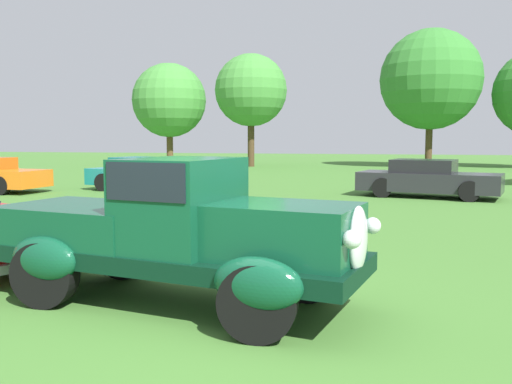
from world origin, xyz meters
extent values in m
plane|color=#42752D|center=(0.00, 0.00, 0.00)|extent=(120.00, 120.00, 0.00)
cube|color=black|center=(-0.64, 0.39, 0.56)|extent=(4.65, 2.32, 0.20)
cube|color=#0F472D|center=(0.66, 0.12, 0.94)|extent=(1.83, 1.40, 0.60)
ellipsoid|color=silver|center=(1.48, -0.06, 0.92)|extent=(0.26, 0.54, 0.68)
cube|color=#0F472D|center=(-0.53, 0.36, 1.18)|extent=(1.32, 1.56, 1.04)
cube|color=black|center=(-0.53, 0.36, 1.48)|extent=(1.23, 1.58, 0.40)
cube|color=#0F472D|center=(-1.87, 0.64, 0.86)|extent=(2.18, 1.77, 0.48)
ellipsoid|color=#0F472D|center=(0.87, 0.81, 0.56)|extent=(0.97, 0.54, 0.52)
ellipsoid|color=#0F472D|center=(0.58, -0.61, 0.56)|extent=(0.97, 0.54, 0.52)
ellipsoid|color=#0F472D|center=(-1.73, 1.35, 0.56)|extent=(0.97, 0.54, 0.52)
ellipsoid|color=#0F472D|center=(-2.02, -0.06, 0.56)|extent=(0.97, 0.54, 0.52)
sphere|color=silver|center=(1.62, 0.36, 1.00)|extent=(0.18, 0.18, 0.18)
sphere|color=silver|center=(1.44, -0.50, 1.00)|extent=(0.18, 0.18, 0.18)
cylinder|color=black|center=(0.87, 0.81, 0.38)|extent=(0.76, 0.24, 0.76)
cylinder|color=black|center=(0.58, -0.61, 0.38)|extent=(0.76, 0.24, 0.76)
cylinder|color=black|center=(-1.73, 1.35, 0.38)|extent=(0.76, 0.24, 0.76)
cylinder|color=black|center=(-2.02, -0.06, 0.38)|extent=(0.76, 0.24, 0.76)
cube|color=silver|center=(-2.72, 0.80, 0.28)|extent=(0.78, 1.54, 0.12)
cylinder|color=black|center=(-3.20, 1.88, 0.33)|extent=(0.66, 0.20, 0.66)
cylinder|color=black|center=(-10.72, 10.73, 0.32)|extent=(0.64, 0.22, 0.64)
cube|color=teal|center=(-6.48, 13.07, 0.50)|extent=(4.80, 2.95, 0.60)
cube|color=#146A6E|center=(-6.66, 13.13, 1.00)|extent=(2.32, 1.97, 0.44)
cylinder|color=black|center=(-5.43, 11.93, 0.32)|extent=(0.64, 0.22, 0.64)
cylinder|color=black|center=(-8.00, 12.74, 0.32)|extent=(0.64, 0.22, 0.64)
cube|color=#28282D|center=(3.28, 13.11, 0.50)|extent=(4.69, 2.78, 0.60)
cube|color=black|center=(3.11, 13.15, 1.00)|extent=(2.25, 1.90, 0.44)
cylinder|color=black|center=(4.35, 12.01, 0.32)|extent=(0.64, 0.22, 0.64)
cylinder|color=black|center=(1.80, 12.71, 0.32)|extent=(0.64, 0.22, 0.64)
cylinder|color=brown|center=(-12.36, 30.60, 1.53)|extent=(0.44, 0.44, 3.07)
sphere|color=#428938|center=(-12.36, 30.60, 4.45)|extent=(5.03, 5.03, 5.03)
cylinder|color=#47331E|center=(-6.62, 30.53, 1.86)|extent=(0.44, 0.44, 3.72)
sphere|color=#428938|center=(-6.62, 30.53, 5.03)|extent=(4.75, 4.75, 4.75)
cylinder|color=#47331E|center=(4.86, 32.22, 1.93)|extent=(0.44, 0.44, 3.87)
sphere|color=#337A2D|center=(4.86, 32.22, 5.64)|extent=(6.44, 6.44, 6.44)
camera|label=1|loc=(1.66, -5.62, 1.94)|focal=39.06mm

